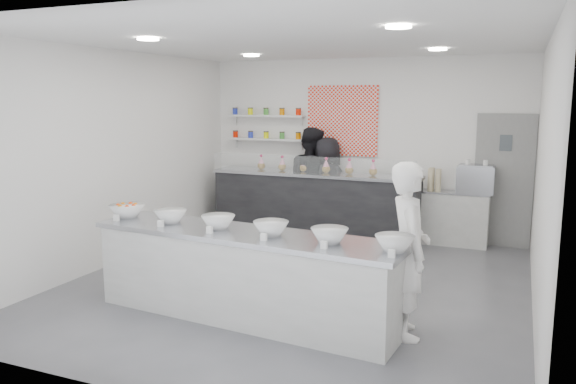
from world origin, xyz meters
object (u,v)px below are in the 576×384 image
(espresso_ledge, at_px, (451,218))
(staff_left, at_px, (310,181))
(prep_counter, at_px, (245,275))
(espresso_machine, at_px, (476,180))
(back_bar, at_px, (315,205))
(woman_prep, at_px, (409,250))
(staff_right, at_px, (326,186))

(espresso_ledge, relative_size, staff_left, 0.63)
(prep_counter, xyz_separation_m, espresso_ledge, (1.66, 4.01, -0.04))
(staff_left, bearing_deg, espresso_machine, -168.15)
(back_bar, height_order, staff_left, staff_left)
(staff_left, bearing_deg, back_bar, 134.26)
(espresso_ledge, distance_m, staff_left, 2.42)
(espresso_machine, distance_m, woman_prep, 3.81)
(prep_counter, xyz_separation_m, woman_prep, (1.68, 0.22, 0.40))
(espresso_machine, bearing_deg, woman_prep, -94.93)
(espresso_ledge, bearing_deg, woman_prep, -89.70)
(espresso_ledge, bearing_deg, staff_right, -177.74)
(woman_prep, height_order, staff_left, staff_left)
(prep_counter, relative_size, espresso_machine, 6.19)
(espresso_ledge, xyz_separation_m, woman_prep, (0.02, -3.80, 0.44))
(prep_counter, distance_m, staff_right, 3.97)
(prep_counter, distance_m, espresso_ledge, 4.34)
(woman_prep, relative_size, staff_left, 0.94)
(back_bar, bearing_deg, woman_prep, -56.57)
(staff_right, bearing_deg, back_bar, 84.28)
(espresso_machine, bearing_deg, espresso_ledge, 180.00)
(espresso_machine, distance_m, staff_left, 2.73)
(prep_counter, distance_m, staff_left, 4.02)
(prep_counter, relative_size, staff_left, 1.88)
(back_bar, xyz_separation_m, espresso_ledge, (2.20, 0.33, -0.12))
(woman_prep, bearing_deg, prep_counter, 74.81)
(espresso_machine, relative_size, staff_left, 0.30)
(espresso_machine, xyz_separation_m, staff_right, (-2.43, -0.08, -0.24))
(espresso_ledge, distance_m, woman_prep, 3.82)
(woman_prep, distance_m, staff_right, 4.27)
(prep_counter, bearing_deg, staff_left, 105.33)
(espresso_machine, bearing_deg, back_bar, -172.59)
(prep_counter, relative_size, woman_prep, 2.00)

